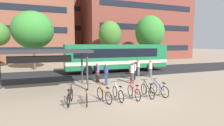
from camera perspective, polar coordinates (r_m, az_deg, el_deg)
name	(u,v)px	position (r m, az deg, el deg)	size (l,w,h in m)	color
ground	(133,95)	(11.14, 7.04, -10.59)	(200.00, 200.00, 0.00)	gray
bus_lane_asphalt	(96,73)	(19.65, -5.42, -3.24)	(80.00, 7.20, 0.01)	#232326
city_bus	(118,57)	(20.28, 1.87, 2.12)	(12.05, 2.68, 3.20)	#196B3D
bike_rack	(118,98)	(10.27, 2.05, -11.46)	(6.47, 0.35, 0.70)	#47474C
parked_bicycle_black_0	(70,97)	(9.72, -13.68, -10.87)	(0.65, 1.67, 0.99)	black
parked_bicycle_orange_1	(87,96)	(9.65, -8.33, -10.88)	(0.54, 1.70, 0.99)	black
parked_bicycle_orange_2	(104,95)	(9.83, -2.64, -10.51)	(0.54, 1.70, 0.99)	black
parked_bicycle_silver_3	(118,93)	(10.14, 1.95, -9.99)	(0.52, 1.72, 0.99)	black
parked_bicycle_red_4	(134,92)	(10.45, 7.19, -9.53)	(0.52, 1.72, 0.99)	black
parked_bicycle_black_5	(147,91)	(10.93, 11.62, -8.92)	(0.52, 1.72, 0.99)	black
parked_bicycle_blue_6	(159,89)	(11.36, 15.24, -8.43)	(0.52, 1.72, 0.99)	black
transit_shelter	(42,52)	(13.00, -22.16, 3.27)	(6.81, 3.38, 2.83)	#38383D
commuter_black_pack_0	(97,71)	(14.87, -4.93, -2.56)	(0.61, 0.54, 1.66)	#47382D
commuter_grey_pack_1	(132,71)	(14.26, 6.61, -2.78)	(0.35, 0.53, 1.73)	#47382D
commuter_black_pack_2	(106,72)	(13.58, -1.96, -3.11)	(0.49, 0.60, 1.75)	#2D3851
commuter_maroon_pack_3	(151,67)	(17.28, 12.60, -1.41)	(0.60, 0.51, 1.69)	#565660
commuter_navy_pack_4	(134,69)	(15.79, 7.29, -2.12)	(0.59, 0.59, 1.63)	black
commuter_maroon_pack_5	(138,66)	(17.97, 8.55, -0.97)	(0.57, 0.41, 1.72)	#565660
street_tree_0	(33,30)	(24.16, -24.62, 9.84)	(5.04, 5.04, 7.34)	brown
street_tree_1	(150,32)	(29.48, 12.35, 9.85)	(4.74, 4.74, 7.89)	brown
street_tree_2	(110,35)	(28.28, -0.66, 9.34)	(3.67, 3.67, 6.95)	brown
building_left_wing	(13,14)	(39.81, -29.87, 13.87)	(21.96, 10.85, 18.19)	brown
building_right_wing	(133,23)	(42.25, 6.95, 13.01)	(23.21, 13.95, 16.56)	brown
building_centre_block	(64,23)	(48.21, -15.59, 12.61)	(15.04, 12.20, 17.62)	brown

